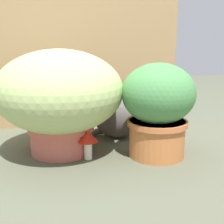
{
  "coord_description": "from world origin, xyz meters",
  "views": [
    {
      "loc": [
        -0.18,
        -1.35,
        0.5
      ],
      "look_at": [
        0.12,
        0.0,
        0.18
      ],
      "focal_mm": 47.46,
      "sensor_mm": 36.0,
      "label": 1
    }
  ],
  "objects": [
    {
      "name": "cat",
      "position": [
        0.21,
        0.16,
        0.12
      ],
      "size": [
        0.38,
        0.19,
        0.32
      ],
      "color": "#5F5856",
      "rests_on": "ground"
    },
    {
      "name": "cardboard_backdrop",
      "position": [
        0.07,
        0.48,
        0.39
      ],
      "size": [
        1.16,
        0.03,
        0.78
      ],
      "primitive_type": "cube",
      "color": "#A78256",
      "rests_on": "ground"
    },
    {
      "name": "leafy_planter",
      "position": [
        0.3,
        -0.14,
        0.23
      ],
      "size": [
        0.33,
        0.33,
        0.42
      ],
      "color": "#C2713A",
      "rests_on": "ground"
    },
    {
      "name": "grass_planter",
      "position": [
        -0.12,
        0.0,
        0.27
      ],
      "size": [
        0.58,
        0.58,
        0.48
      ],
      "color": "#BF5D4F",
      "rests_on": "ground"
    },
    {
      "name": "ground_plane",
      "position": [
        0.0,
        0.0,
        0.0
      ],
      "size": [
        6.0,
        6.0,
        0.0
      ],
      "primitive_type": "plane",
      "color": "#545644"
    },
    {
      "name": "mushroom_ornament_red",
      "position": [
        -0.02,
        -0.12,
        0.09
      ],
      "size": [
        0.09,
        0.09,
        0.13
      ],
      "color": "silver",
      "rests_on": "ground"
    }
  ]
}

